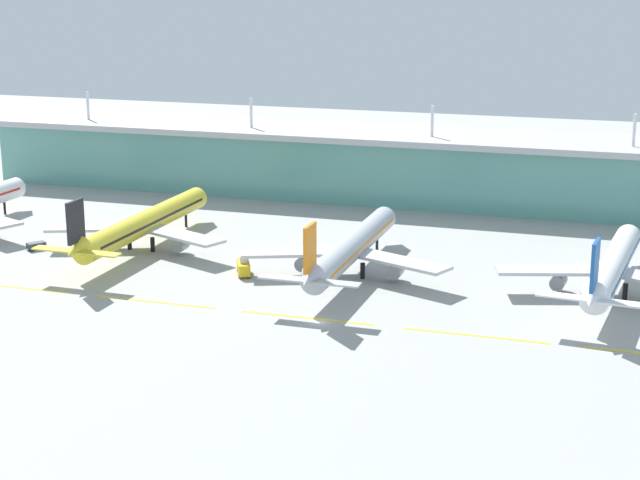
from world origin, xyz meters
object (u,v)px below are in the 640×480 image
airliner_far_middle (612,267)px  fuel_truck (243,265)px  airliner_center (351,248)px  pushback_tug (36,245)px  airliner_near_middle (143,224)px

airliner_far_middle → fuel_truck: 81.28m
airliner_center → pushback_tug: airliner_center is taller
airliner_center → fuel_truck: bearing=-164.0°
airliner_center → pushback_tug: (-80.70, -2.43, -5.35)m
airliner_near_middle → airliner_center: same height
airliner_center → airliner_far_middle: size_ratio=1.07×
airliner_near_middle → fuel_truck: (31.80, -12.99, -4.19)m
airliner_center → pushback_tug: bearing=-178.3°
airliner_center → fuel_truck: 24.90m
airliner_center → airliner_far_middle: same height
fuel_truck → pushback_tug: bearing=175.7°
airliner_near_middle → airliner_far_middle: (112.51, -4.25, -0.01)m
pushback_tug → fuel_truck: size_ratio=0.65×
airliner_near_middle → airliner_center: (55.40, -6.22, -0.00)m
airliner_center → pushback_tug: size_ratio=13.67×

